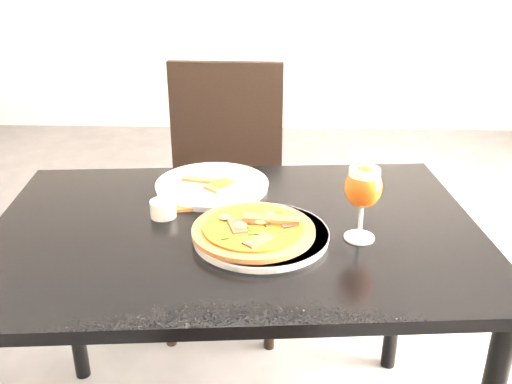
{
  "coord_description": "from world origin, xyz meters",
  "views": [
    {
      "loc": [
        -0.02,
        -1.4,
        1.4
      ],
      "look_at": [
        -0.06,
        -0.13,
        0.83
      ],
      "focal_mm": 40.0,
      "sensor_mm": 36.0,
      "label": 1
    }
  ],
  "objects_px": {
    "chair_far": "(224,186)",
    "beer_glass": "(363,188)",
    "dining_table": "(236,258)",
    "pizza": "(254,229)"
  },
  "relations": [
    {
      "from": "dining_table",
      "to": "beer_glass",
      "type": "distance_m",
      "value": 0.37
    },
    {
      "from": "pizza",
      "to": "beer_glass",
      "type": "xyz_separation_m",
      "value": [
        0.25,
        0.01,
        0.1
      ]
    },
    {
      "from": "chair_far",
      "to": "pizza",
      "type": "xyz_separation_m",
      "value": [
        0.14,
        -0.79,
        0.23
      ]
    },
    {
      "from": "chair_far",
      "to": "beer_glass",
      "type": "relative_size",
      "value": 5.42
    },
    {
      "from": "pizza",
      "to": "beer_glass",
      "type": "bearing_deg",
      "value": 2.8
    },
    {
      "from": "dining_table",
      "to": "chair_far",
      "type": "bearing_deg",
      "value": 92.83
    },
    {
      "from": "chair_far",
      "to": "beer_glass",
      "type": "xyz_separation_m",
      "value": [
        0.39,
        -0.78,
        0.34
      ]
    },
    {
      "from": "beer_glass",
      "to": "pizza",
      "type": "bearing_deg",
      "value": -177.2
    },
    {
      "from": "dining_table",
      "to": "beer_glass",
      "type": "height_order",
      "value": "beer_glass"
    },
    {
      "from": "pizza",
      "to": "chair_far",
      "type": "bearing_deg",
      "value": 100.3
    }
  ]
}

